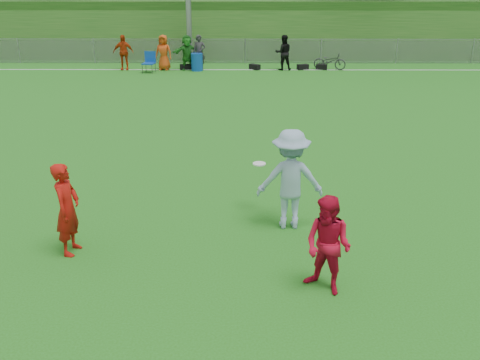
{
  "coord_description": "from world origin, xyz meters",
  "views": [
    {
      "loc": [
        -0.08,
        -8.73,
        4.73
      ],
      "look_at": [
        -0.14,
        0.5,
        1.05
      ],
      "focal_mm": 40.0,
      "sensor_mm": 36.0,
      "label": 1
    }
  ],
  "objects_px": {
    "recycling_bin": "(197,62)",
    "player_red_left": "(67,209)",
    "frisbee": "(259,164)",
    "player_blue": "(290,179)",
    "player_red_center": "(328,246)",
    "bicycle": "(330,61)"
  },
  "relations": [
    {
      "from": "player_red_left",
      "to": "frisbee",
      "type": "relative_size",
      "value": 6.23
    },
    {
      "from": "player_blue",
      "to": "bicycle",
      "type": "distance_m",
      "value": 17.76
    },
    {
      "from": "player_blue",
      "to": "frisbee",
      "type": "relative_size",
      "value": 7.3
    },
    {
      "from": "recycling_bin",
      "to": "frisbee",
      "type": "bearing_deg",
      "value": -80.86
    },
    {
      "from": "player_red_center",
      "to": "recycling_bin",
      "type": "relative_size",
      "value": 1.88
    },
    {
      "from": "player_red_center",
      "to": "player_blue",
      "type": "bearing_deg",
      "value": 138.86
    },
    {
      "from": "recycling_bin",
      "to": "player_red_left",
      "type": "bearing_deg",
      "value": -92.38
    },
    {
      "from": "player_red_center",
      "to": "bicycle",
      "type": "bearing_deg",
      "value": 120.2
    },
    {
      "from": "player_red_center",
      "to": "recycling_bin",
      "type": "xyz_separation_m",
      "value": [
        -3.59,
        19.31,
        -0.37
      ]
    },
    {
      "from": "player_red_left",
      "to": "recycling_bin",
      "type": "relative_size",
      "value": 1.98
    },
    {
      "from": "player_blue",
      "to": "recycling_bin",
      "type": "distance_m",
      "value": 17.35
    },
    {
      "from": "player_red_left",
      "to": "player_blue",
      "type": "height_order",
      "value": "player_blue"
    },
    {
      "from": "player_red_center",
      "to": "recycling_bin",
      "type": "bearing_deg",
      "value": 139.38
    },
    {
      "from": "player_red_center",
      "to": "player_blue",
      "type": "relative_size",
      "value": 0.81
    },
    {
      "from": "player_red_left",
      "to": "bicycle",
      "type": "relative_size",
      "value": 1.05
    },
    {
      "from": "player_blue",
      "to": "player_red_center",
      "type": "bearing_deg",
      "value": 99.58
    },
    {
      "from": "player_red_left",
      "to": "frisbee",
      "type": "bearing_deg",
      "value": -55.43
    },
    {
      "from": "frisbee",
      "to": "recycling_bin",
      "type": "xyz_separation_m",
      "value": [
        -2.62,
        16.28,
        -0.6
      ]
    },
    {
      "from": "player_red_center",
      "to": "recycling_bin",
      "type": "height_order",
      "value": "player_red_center"
    },
    {
      "from": "frisbee",
      "to": "recycling_bin",
      "type": "distance_m",
      "value": 16.5
    },
    {
      "from": "recycling_bin",
      "to": "player_red_center",
      "type": "bearing_deg",
      "value": -79.46
    },
    {
      "from": "player_red_left",
      "to": "player_red_center",
      "type": "height_order",
      "value": "player_red_left"
    }
  ]
}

